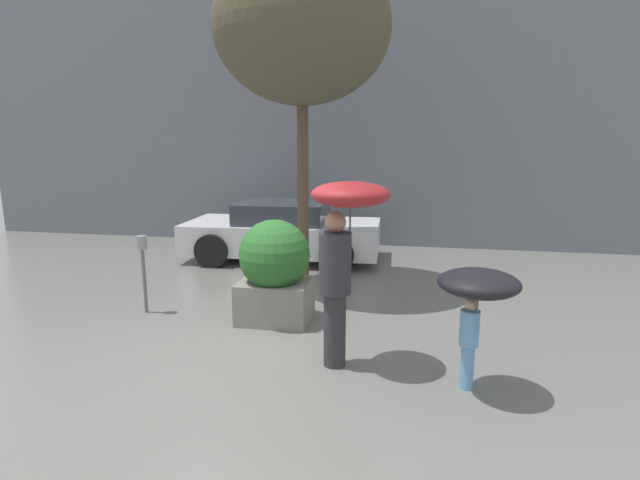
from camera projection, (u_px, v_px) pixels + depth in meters
The scene contains 8 objects.
ground_plane at pixel (230, 346), 6.16m from camera, with size 40.00×40.00×0.00m, color slate.
building_facade at pixel (324, 118), 11.83m from camera, with size 18.00×0.30×6.00m.
planter_box at pixel (275, 270), 6.89m from camera, with size 0.99×0.99×1.44m.
person_adult at pixel (344, 234), 5.35m from camera, with size 0.85×0.85×2.07m.
person_child at pixel (477, 291), 4.84m from camera, with size 0.79×0.79×1.27m.
parked_car_near at pixel (283, 232), 10.55m from camera, with size 4.09×2.15×1.22m.
street_tree at pixel (302, 29), 7.90m from camera, with size 2.84×2.84×5.45m.
parking_meter at pixel (143, 257), 7.20m from camera, with size 0.14×0.14×1.15m.
Camera 1 is at (2.17, -5.47, 2.50)m, focal length 28.00 mm.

